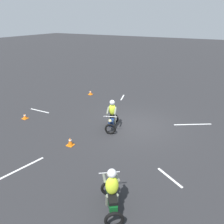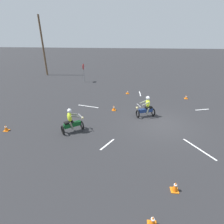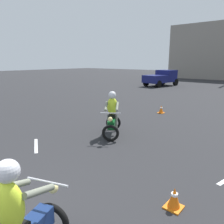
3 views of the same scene
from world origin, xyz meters
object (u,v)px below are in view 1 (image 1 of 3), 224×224
Objects in this scene: motorcycle_rider_foreground at (112,116)px; traffic_cone_near_left at (70,142)px; motorcycle_rider_background at (112,193)px; traffic_cone_far_right at (90,93)px; traffic_cone_mid_left at (25,116)px.

motorcycle_rider_foreground is 3.90× the size of traffic_cone_near_left.
motorcycle_rider_background is 5.02× the size of traffic_cone_far_right.
traffic_cone_far_right is at bearing -65.39° from motorcycle_rider_foreground.
motorcycle_rider_background is at bearing 145.95° from traffic_cone_near_left.
traffic_cone_near_left is 7.61m from traffic_cone_far_right.
motorcycle_rider_foreground reaches higher than traffic_cone_near_left.
traffic_cone_far_right is (7.02, -9.26, -0.57)m from motorcycle_rider_background.
traffic_cone_mid_left is at bearing 80.45° from traffic_cone_far_right.
motorcycle_rider_foreground is 5.50m from traffic_cone_mid_left.
traffic_cone_near_left reaches higher than traffic_cone_mid_left.
traffic_cone_far_right is (4.31, -4.26, -0.57)m from motorcycle_rider_foreground.
motorcycle_rider_foreground is 6.09m from traffic_cone_far_right.
motorcycle_rider_background is 11.64m from traffic_cone_far_right.
traffic_cone_far_right is (3.40, -6.81, -0.05)m from traffic_cone_near_left.
traffic_cone_far_right is at bearing 91.49° from motorcycle_rider_background.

